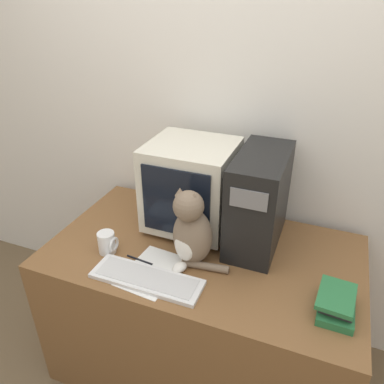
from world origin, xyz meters
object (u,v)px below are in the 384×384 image
Objects in this scene: crt_monitor at (191,186)px; book_stack at (337,303)px; computer_tower at (259,200)px; mug at (107,243)px; cat at (191,232)px; pen at (140,260)px; keyboard at (147,279)px.

book_stack is (0.72, -0.34, -0.19)m from crt_monitor.
mug is at bearing -150.95° from computer_tower.
cat reaches higher than book_stack.
computer_tower is at bearing 37.62° from pen.
book_stack is at bearing -25.13° from crt_monitor.
mug is at bearing -152.46° from cat.
crt_monitor is at bearing 51.28° from mug.
computer_tower is at bearing 51.53° from keyboard.
keyboard is (-0.02, -0.45, -0.22)m from crt_monitor.
mug is at bearing -128.72° from crt_monitor.
cat reaches higher than pen.
crt_monitor is at bearing 128.13° from cat.
book_stack reaches higher than keyboard.
crt_monitor is 2.22× the size of book_stack.
pen is at bearing -142.38° from computer_tower.
mug is (-0.26, 0.11, 0.04)m from keyboard.
mug reaches higher than keyboard.
book_stack is at bearing 0.35° from mug.
crt_monitor is 3.31× the size of pen.
mug is (-0.38, -0.08, -0.11)m from cat.
crt_monitor is at bearing 87.49° from keyboard.
book_stack is at bearing 8.66° from keyboard.
keyboard is 0.27m from cat.
mug reaches higher than pen.
computer_tower reaches higher than pen.
keyboard is (-0.35, -0.44, -0.21)m from computer_tower.
crt_monitor is 1.22× the size of cat.
mug is (-0.28, -0.34, -0.18)m from crt_monitor.
cat is 0.63m from book_stack.
computer_tower is at bearing 139.24° from book_stack.
computer_tower is 1.24× the size of cat.
keyboard is 1.31× the size of cat.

